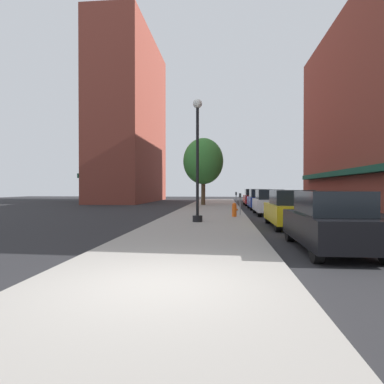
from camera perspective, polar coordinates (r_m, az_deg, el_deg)
The scene contains 13 objects.
ground_plane at distance 23.81m, azimuth 12.53°, elevation -3.55°, with size 90.00×90.00×0.00m, color #232326.
sidewalk_slab at distance 24.65m, azimuth 2.96°, elevation -3.25°, with size 4.80×50.00×0.12m, color gray.
building_far_background at distance 45.11m, azimuth -10.39°, elevation 11.85°, with size 6.80×18.00×21.06m.
lamppost at distance 16.18m, azimuth 0.94°, elevation 5.84°, with size 0.48×0.48×5.90m.
fire_hydrant at distance 19.17m, azimuth 7.22°, elevation -3.00°, with size 0.33×0.26×0.79m.
parking_meter_near at distance 27.27m, azimuth 7.52°, elevation -1.01°, with size 0.14×0.09×1.31m.
parking_meter_far at distance 20.47m, azimuth 8.19°, elevation -1.56°, with size 0.14×0.09×1.31m.
tree_near at distance 32.78m, azimuth 1.93°, elevation 5.24°, with size 3.91×3.91×6.50m.
car_black at distance 10.01m, azimuth 22.47°, elevation -4.73°, with size 1.80×4.30×1.66m.
car_yellow at distance 15.45m, azimuth 16.38°, elevation -2.82°, with size 1.80×4.30×1.66m.
car_white at distance 22.44m, azimuth 12.96°, elevation -1.74°, with size 1.80×4.30×1.66m.
car_blue at distance 28.10m, azimuth 11.45°, elevation -1.26°, with size 1.80×4.30×1.66m.
car_red at distance 34.38m, azimuth 10.36°, elevation -0.91°, with size 1.80×4.30×1.66m.
Camera 1 is at (1.09, -5.57, 1.74)m, focal length 31.33 mm.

